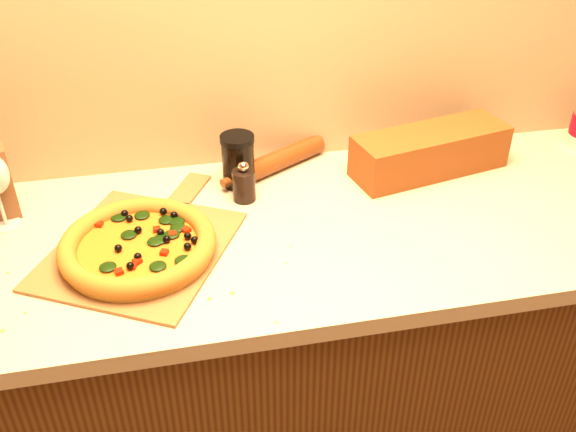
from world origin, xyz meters
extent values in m
cube|color=#49220F|center=(0.00, 1.43, 0.43)|extent=(2.80, 0.65, 0.86)
cube|color=#C5B199|center=(0.00, 1.43, 0.88)|extent=(2.84, 0.68, 0.04)
cube|color=brown|center=(-0.32, 1.39, 0.90)|extent=(0.50, 0.52, 0.01)
cube|color=brown|center=(-0.20, 1.62, 0.90)|extent=(0.13, 0.17, 0.01)
cylinder|color=#BE8C2F|center=(-0.32, 1.37, 0.92)|extent=(0.32, 0.32, 0.02)
cylinder|color=orange|center=(-0.32, 1.37, 0.93)|extent=(0.26, 0.26, 0.01)
torus|color=brown|center=(-0.32, 1.37, 0.93)|extent=(0.33, 0.33, 0.04)
ellipsoid|color=black|center=(-0.27, 1.40, 0.94)|extent=(0.04, 0.04, 0.01)
sphere|color=black|center=(-0.36, 1.35, 0.94)|extent=(0.02, 0.02, 0.02)
cube|color=#9A1605|center=(-0.30, 1.32, 0.94)|extent=(0.02, 0.02, 0.01)
cylinder|color=black|center=(-0.07, 1.56, 0.94)|extent=(0.06, 0.06, 0.08)
sphere|color=silver|center=(-0.07, 1.56, 0.99)|extent=(0.03, 0.03, 0.03)
cylinder|color=#55260E|center=(0.05, 1.69, 0.93)|extent=(0.26, 0.18, 0.05)
cylinder|color=#55260E|center=(0.19, 1.77, 0.93)|extent=(0.06, 0.05, 0.02)
cylinder|color=#55260E|center=(-0.09, 1.61, 0.93)|extent=(0.06, 0.05, 0.02)
cube|color=brown|center=(0.42, 1.60, 0.96)|extent=(0.43, 0.22, 0.11)
cylinder|color=silver|center=(-0.62, 1.56, 0.90)|extent=(0.07, 0.07, 0.00)
cylinder|color=silver|center=(-0.62, 1.56, 0.95)|extent=(0.01, 0.01, 0.08)
cylinder|color=black|center=(-0.07, 1.63, 0.96)|extent=(0.08, 0.08, 0.12)
cylinder|color=black|center=(-0.07, 1.63, 1.03)|extent=(0.08, 0.08, 0.02)
camera|label=1|loc=(-0.23, 0.24, 1.74)|focal=40.00mm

